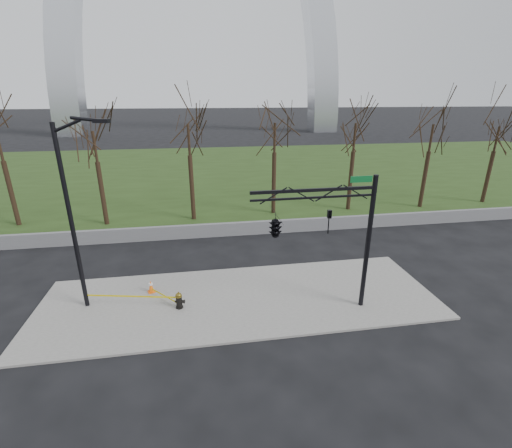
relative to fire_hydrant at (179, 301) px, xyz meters
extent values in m
plane|color=black|center=(2.73, 0.34, -0.46)|extent=(500.00, 500.00, 0.00)
cube|color=slate|center=(2.73, 0.34, -0.41)|extent=(18.00, 6.00, 0.10)
cube|color=#233814|center=(2.73, 30.34, -0.43)|extent=(120.00, 40.00, 0.06)
cube|color=#59595B|center=(2.73, 8.34, -0.01)|extent=(60.00, 0.30, 0.90)
cylinder|color=black|center=(-0.01, 0.00, -0.34)|extent=(0.32, 0.32, 0.06)
cylinder|color=black|center=(-0.01, 0.00, -0.08)|extent=(0.25, 0.25, 0.57)
cylinder|color=black|center=(0.18, -0.05, -0.03)|extent=(0.22, 0.20, 0.15)
cylinder|color=black|center=(-0.15, 0.04, -0.06)|extent=(0.12, 0.12, 0.09)
cylinder|color=brown|center=(-0.01, 0.00, 0.22)|extent=(0.28, 0.28, 0.06)
ellipsoid|color=brown|center=(-0.01, 0.00, 0.28)|extent=(0.26, 0.26, 0.20)
cylinder|color=brown|center=(-0.01, 0.00, 0.39)|extent=(0.06, 0.06, 0.08)
cube|color=#FF640D|center=(-1.39, 1.56, -0.35)|extent=(0.40, 0.40, 0.03)
cone|color=#FF640D|center=(-1.39, 1.56, -0.04)|extent=(0.24, 0.24, 0.58)
cylinder|color=white|center=(-1.39, 1.56, 0.06)|extent=(0.18, 0.18, 0.09)
cylinder|color=black|center=(-4.09, 0.86, 3.54)|extent=(0.18, 0.18, 8.00)
cylinder|color=black|center=(-3.56, 0.68, 7.39)|extent=(1.24, 0.51, 0.56)
cylinder|color=black|center=(-2.76, 0.42, 7.64)|extent=(1.18, 0.49, 0.22)
cube|color=black|center=(-2.19, 0.23, 7.59)|extent=(0.64, 0.40, 0.14)
cylinder|color=black|center=(8.00, -1.04, 2.54)|extent=(0.20, 0.20, 6.00)
cube|color=black|center=(5.50, -1.07, 5.04)|extent=(5.00, 0.18, 0.12)
cube|color=black|center=(5.50, -1.07, 4.74)|extent=(5.00, 0.14, 0.08)
cube|color=#0C5926|center=(7.40, -1.05, 5.39)|extent=(0.90, 0.05, 0.25)
imported|color=black|center=(6.20, -1.06, 3.69)|extent=(0.17, 0.20, 1.00)
imported|color=black|center=(4.00, -1.09, 3.69)|extent=(0.56, 2.49, 1.00)
cube|color=#DCC30B|center=(-2.05, 0.43, 0.15)|extent=(4.08, 0.86, 0.08)
cube|color=#DCC30B|center=(-0.70, 0.78, -0.18)|extent=(1.38, 1.56, 0.08)
camera|label=1|loc=(1.20, -13.60, 8.48)|focal=24.61mm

